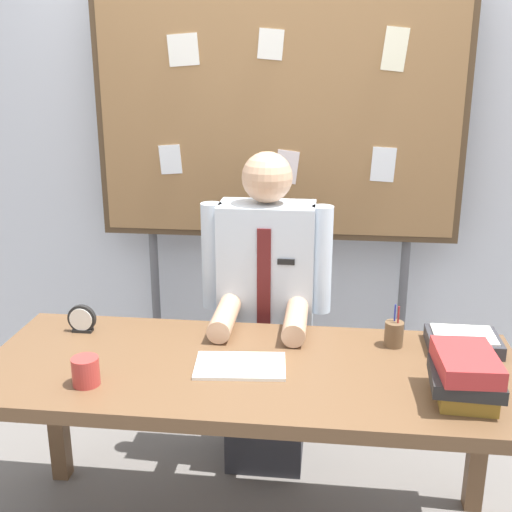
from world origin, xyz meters
The scene contains 10 objects.
back_wall centered at (0.00, 1.23, 1.35)m, with size 6.40×0.08×2.70m, color silver.
desk centered at (0.00, 0.00, 0.67)m, with size 1.89×0.74×0.76m.
person centered at (0.00, 0.54, 0.67)m, with size 0.55×0.56×1.43m.
bulletin_board centered at (0.00, 1.03, 1.55)m, with size 1.74×0.09×2.19m.
book_stack centered at (0.70, -0.15, 0.84)m, with size 0.23×0.26×0.16m.
open_notebook centered at (-0.03, -0.02, 0.76)m, with size 0.31×0.20×0.01m, color white.
desk_clock centered at (-0.69, 0.21, 0.81)m, with size 0.11×0.04×0.11m.
coffee_mug centered at (-0.52, -0.20, 0.81)m, with size 0.09×0.09×0.10m, color #B23833.
pen_holder centered at (0.51, 0.22, 0.81)m, with size 0.07×0.07×0.16m.
paper_tray centered at (0.77, 0.23, 0.79)m, with size 0.26×0.20×0.06m.
Camera 1 is at (0.25, -1.99, 1.79)m, focal length 44.59 mm.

